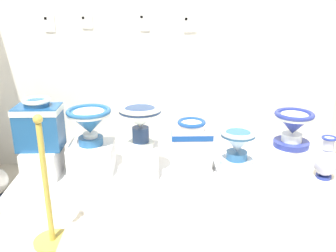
{
  "coord_description": "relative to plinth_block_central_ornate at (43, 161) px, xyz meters",
  "views": [
    {
      "loc": [
        1.68,
        -0.7,
        1.67
      ],
      "look_at": [
        1.77,
        2.39,
        0.58
      ],
      "focal_mm": 39.28,
      "sensor_mm": 36.0,
      "label": 1
    }
  ],
  "objects": [
    {
      "name": "wall_back",
      "position": [
        1.11,
        0.54,
        1.17
      ],
      "size": [
        3.69,
        0.06,
        2.86
      ],
      "primitive_type": "cube",
      "color": "silver",
      "rests_on": "ground_plane"
    },
    {
      "name": "display_platform",
      "position": [
        1.11,
        0.02,
        -0.2
      ],
      "size": [
        2.71,
        0.95,
        0.13
      ],
      "primitive_type": "cube",
      "color": "white",
      "rests_on": "ground_plane"
    },
    {
      "name": "plinth_block_central_ornate",
      "position": [
        0.0,
        0.0,
        0.0
      ],
      "size": [
        0.3,
        0.39,
        0.26
      ],
      "primitive_type": "cube",
      "color": "white",
      "rests_on": "display_platform"
    },
    {
      "name": "antique_toilet_central_ornate",
      "position": [
        0.0,
        0.0,
        0.36
      ],
      "size": [
        0.39,
        0.27,
        0.46
      ],
      "color": "navy",
      "rests_on": "plinth_block_central_ornate"
    },
    {
      "name": "plinth_block_pale_glazed",
      "position": [
        0.43,
        0.07,
        0.0
      ],
      "size": [
        0.4,
        0.38,
        0.26
      ],
      "primitive_type": "cube",
      "color": "white",
      "rests_on": "display_platform"
    },
    {
      "name": "antique_toilet_pale_glazed",
      "position": [
        0.43,
        0.07,
        0.35
      ],
      "size": [
        0.4,
        0.4,
        0.34
      ],
      "color": "#245991",
      "rests_on": "plinth_block_pale_glazed"
    },
    {
      "name": "plinth_block_slender_white",
      "position": [
        0.89,
        -0.02,
        0.01
      ],
      "size": [
        0.31,
        0.3,
        0.27
      ],
      "primitive_type": "cube",
      "color": "white",
      "rests_on": "display_platform"
    },
    {
      "name": "antique_toilet_slender_white",
      "position": [
        0.89,
        -0.02,
        0.41
      ],
      "size": [
        0.38,
        0.38,
        0.38
      ],
      "color": "white",
      "rests_on": "plinth_block_slender_white"
    },
    {
      "name": "plinth_block_rightmost",
      "position": [
        1.35,
        0.02,
        -0.09
      ],
      "size": [
        0.37,
        0.33,
        0.07
      ],
      "primitive_type": "cube",
      "color": "white",
      "rests_on": "display_platform"
    },
    {
      "name": "antique_toilet_rightmost",
      "position": [
        1.35,
        0.02,
        0.16
      ],
      "size": [
        0.36,
        0.28,
        0.42
      ],
      "color": "white",
      "rests_on": "plinth_block_rightmost"
    },
    {
      "name": "plinth_block_squat_floral",
      "position": [
        1.76,
        -0.02,
        -0.1
      ],
      "size": [
        0.38,
        0.35,
        0.07
      ],
      "primitive_type": "cube",
      "color": "white",
      "rests_on": "display_platform"
    },
    {
      "name": "antique_toilet_squat_floral",
      "position": [
        1.76,
        -0.02,
        0.15
      ],
      "size": [
        0.33,
        0.33,
        0.35
      ],
      "color": "#ACC6DF",
      "rests_on": "plinth_block_squat_floral"
    },
    {
      "name": "plinth_block_broad_patterned",
      "position": [
        2.24,
        -0.06,
        0.01
      ],
      "size": [
        0.33,
        0.29,
        0.27
      ],
      "primitive_type": "cube",
      "color": "white",
      "rests_on": "display_platform"
    },
    {
      "name": "antique_toilet_broad_patterned",
      "position": [
        2.24,
        -0.06,
        0.34
      ],
      "size": [
        0.34,
        0.34,
        0.32
      ],
      "color": "navy",
      "rests_on": "plinth_block_broad_patterned"
    },
    {
      "name": "info_placard_first",
      "position": [
        0.04,
        0.5,
        1.18
      ],
      "size": [
        0.1,
        0.01,
        0.15
      ],
      "color": "white"
    },
    {
      "name": "info_placard_second",
      "position": [
        0.39,
        0.5,
        1.19
      ],
      "size": [
        0.1,
        0.01,
        0.12
      ],
      "color": "white"
    },
    {
      "name": "info_placard_third",
      "position": [
        0.93,
        0.5,
        1.19
      ],
      "size": [
        0.09,
        0.01,
        0.16
      ],
      "color": "white"
    },
    {
      "name": "info_placard_fourth",
      "position": [
        1.36,
        0.5,
        1.17
      ],
      "size": [
        0.12,
        0.01,
        0.15
      ],
      "color": "white"
    },
    {
      "name": "decorative_vase_spare",
      "position": [
        2.66,
        0.11,
        -0.08
      ],
      "size": [
        0.23,
        0.23,
        0.43
      ],
      "color": "navy",
      "rests_on": "ground_plane"
    },
    {
      "name": "stanchion_post_near_left",
      "position": [
        0.28,
        -0.83,
        0.01
      ],
      "size": [
        0.27,
        0.27,
        0.97
      ],
      "color": "#B39C3C",
      "rests_on": "ground_plane"
    }
  ]
}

